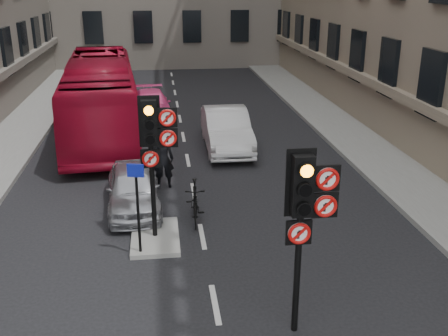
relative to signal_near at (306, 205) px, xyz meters
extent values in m
cube|color=gray|center=(5.71, 11.01, -2.50)|extent=(3.00, 50.00, 0.16)
cube|color=gray|center=(-2.69, 4.01, -2.52)|extent=(1.20, 2.00, 0.12)
cylinder|color=black|center=(-0.09, 0.01, -1.38)|extent=(0.12, 0.12, 2.40)
cube|color=black|center=(-0.09, 0.01, 0.37)|extent=(0.36, 0.28, 1.10)
cube|color=black|center=(-0.09, 0.14, 0.37)|extent=(0.52, 0.03, 1.25)
cylinder|color=orange|center=(-0.09, -0.24, 0.72)|extent=(0.22, 0.01, 0.22)
cylinder|color=black|center=(-0.09, -0.24, 0.37)|extent=(0.22, 0.01, 0.22)
cylinder|color=black|center=(-0.09, -0.24, 0.02)|extent=(0.22, 0.01, 0.22)
cube|color=black|center=(0.33, -0.01, 0.49)|extent=(0.47, 0.05, 0.47)
cylinder|color=white|center=(0.33, -0.05, 0.49)|extent=(0.41, 0.02, 0.41)
torus|color=#BF0C0A|center=(0.33, -0.07, 0.49)|extent=(0.41, 0.06, 0.41)
cube|color=#BF0C0A|center=(0.33, -0.07, 0.49)|extent=(0.25, 0.01, 0.25)
cube|color=black|center=(0.33, -0.01, -0.01)|extent=(0.47, 0.05, 0.47)
cylinder|color=white|center=(0.33, -0.05, -0.01)|extent=(0.41, 0.02, 0.41)
torus|color=#BF0C0A|center=(0.33, -0.07, -0.01)|extent=(0.41, 0.06, 0.41)
cube|color=#BF0C0A|center=(0.33, -0.07, -0.01)|extent=(0.25, 0.01, 0.25)
cube|color=black|center=(-0.11, -0.01, -0.51)|extent=(0.47, 0.05, 0.47)
cylinder|color=white|center=(-0.11, -0.05, -0.51)|extent=(0.41, 0.02, 0.41)
torus|color=#BF0C0A|center=(-0.11, -0.07, -0.51)|extent=(0.41, 0.06, 0.41)
cube|color=#BF0C0A|center=(-0.11, -0.07, -0.51)|extent=(0.25, 0.01, 0.25)
cylinder|color=black|center=(-2.69, 4.01, -1.26)|extent=(0.12, 0.12, 2.40)
cube|color=black|center=(-2.69, 4.01, 0.49)|extent=(0.36, 0.28, 1.10)
cube|color=black|center=(-2.69, 4.14, 0.49)|extent=(0.52, 0.03, 1.25)
cylinder|color=orange|center=(-2.69, 3.76, 0.84)|extent=(0.22, 0.02, 0.22)
cylinder|color=black|center=(-2.69, 3.76, 0.49)|extent=(0.22, 0.02, 0.22)
cylinder|color=black|center=(-2.69, 3.76, 0.14)|extent=(0.22, 0.02, 0.22)
cube|color=black|center=(-2.27, 3.99, 0.61)|extent=(0.47, 0.05, 0.47)
cylinder|color=white|center=(-2.27, 3.95, 0.61)|extent=(0.41, 0.02, 0.41)
torus|color=#BF0C0A|center=(-2.27, 3.93, 0.61)|extent=(0.41, 0.06, 0.41)
cube|color=#BF0C0A|center=(-2.27, 3.93, 0.61)|extent=(0.25, 0.02, 0.25)
cube|color=black|center=(-2.27, 3.99, 0.11)|extent=(0.47, 0.05, 0.47)
cylinder|color=white|center=(-2.27, 3.95, 0.11)|extent=(0.41, 0.02, 0.41)
torus|color=#BF0C0A|center=(-2.27, 3.93, 0.11)|extent=(0.41, 0.06, 0.41)
cube|color=#BF0C0A|center=(-2.27, 3.93, 0.11)|extent=(0.25, 0.02, 0.25)
cube|color=black|center=(-2.71, 3.99, -0.39)|extent=(0.47, 0.05, 0.47)
cylinder|color=white|center=(-2.71, 3.95, -0.39)|extent=(0.41, 0.02, 0.41)
torus|color=#BF0C0A|center=(-2.71, 3.93, -0.39)|extent=(0.41, 0.06, 0.41)
cube|color=#BF0C0A|center=(-2.71, 3.93, -0.39)|extent=(0.25, 0.02, 0.25)
imported|color=#9A9BA1|center=(-3.28, 6.01, -1.96)|extent=(1.69, 3.74, 1.25)
imported|color=silver|center=(0.10, 11.26, -1.81)|extent=(1.67, 4.69, 1.54)
imported|color=#EC458D|center=(-2.80, 16.35, -1.96)|extent=(2.11, 4.42, 1.24)
imported|color=maroon|center=(-4.83, 13.93, -0.99)|extent=(3.56, 11.62, 3.19)
imported|color=black|center=(-1.59, 5.01, -2.04)|extent=(0.62, 1.84, 1.09)
imported|color=black|center=(-2.39, 7.56, -1.64)|extent=(0.72, 0.50, 1.88)
cylinder|color=black|center=(-3.04, 3.21, -1.37)|extent=(0.07, 0.07, 2.19)
cube|color=#0E1A9C|center=(-3.04, 3.15, -0.38)|extent=(0.38, 0.13, 0.31)
camera|label=1|loc=(-2.46, -8.03, 3.72)|focal=42.00mm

